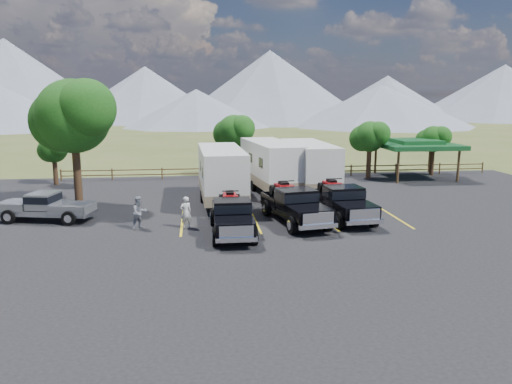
{
  "coord_description": "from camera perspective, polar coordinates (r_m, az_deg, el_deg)",
  "views": [
    {
      "loc": [
        -5.11,
        -22.56,
        6.9
      ],
      "look_at": [
        -1.92,
        4.25,
        1.6
      ],
      "focal_mm": 35.0,
      "sensor_mm": 36.0,
      "label": 1
    }
  ],
  "objects": [
    {
      "name": "tree_north",
      "position": [
        41.81,
        -2.55,
        6.89
      ],
      "size": [
        3.46,
        3.24,
        5.25
      ],
      "color": "black",
      "rests_on": "ground"
    },
    {
      "name": "mountain_range",
      "position": [
        128.57,
        -8.06,
        11.43
      ],
      "size": [
        209.0,
        71.0,
        20.0
      ],
      "color": "gray",
      "rests_on": "ground"
    },
    {
      "name": "tree_ne_b",
      "position": [
        45.43,
        19.59,
        5.7
      ],
      "size": [
        2.77,
        2.59,
        4.27
      ],
      "color": "black",
      "rests_on": "ground"
    },
    {
      "name": "rig_center",
      "position": [
        27.11,
        4.41,
        -1.39
      ],
      "size": [
        3.11,
        6.55,
        2.1
      ],
      "rotation": [
        0.0,
        0.0,
        0.18
      ],
      "color": "black",
      "rests_on": "asphalt_lot"
    },
    {
      "name": "stall_lines",
      "position": [
        27.91,
        3.99,
        -3.15
      ],
      "size": [
        12.12,
        5.5,
        0.01
      ],
      "color": "gold",
      "rests_on": "asphalt_lot"
    },
    {
      "name": "rig_left",
      "position": [
        24.91,
        -2.76,
        -2.64
      ],
      "size": [
        2.11,
        5.91,
        1.97
      ],
      "rotation": [
        0.0,
        0.0,
        -0.0
      ],
      "color": "black",
      "rests_on": "asphalt_lot"
    },
    {
      "name": "tree_nw_small",
      "position": [
        41.26,
        -22.15,
        4.56
      ],
      "size": [
        2.59,
        2.43,
        3.85
      ],
      "color": "black",
      "rests_on": "ground"
    },
    {
      "name": "pickup_silver",
      "position": [
        29.69,
        -22.87,
        -1.51
      ],
      "size": [
        5.52,
        2.79,
        1.58
      ],
      "rotation": [
        0.0,
        0.0,
        -1.79
      ],
      "color": "gray",
      "rests_on": "asphalt_lot"
    },
    {
      "name": "person_a",
      "position": [
        26.2,
        -8.03,
        -2.31
      ],
      "size": [
        0.71,
        0.59,
        1.67
      ],
      "primitive_type": "imported",
      "rotation": [
        0.0,
        0.0,
        3.51
      ],
      "color": "silver",
      "rests_on": "asphalt_lot"
    },
    {
      "name": "trailer_center",
      "position": [
        35.74,
        1.73,
        3.05
      ],
      "size": [
        3.71,
        10.25,
        3.54
      ],
      "rotation": [
        0.0,
        0.0,
        0.13
      ],
      "color": "silver",
      "rests_on": "asphalt_lot"
    },
    {
      "name": "rig_right",
      "position": [
        28.31,
        9.77,
        -1.0
      ],
      "size": [
        2.63,
        6.38,
        2.08
      ],
      "rotation": [
        0.0,
        0.0,
        0.09
      ],
      "color": "black",
      "rests_on": "asphalt_lot"
    },
    {
      "name": "rail_fence",
      "position": [
        42.15,
        3.01,
        2.5
      ],
      "size": [
        36.12,
        0.12,
        1.0
      ],
      "color": "brown",
      "rests_on": "ground"
    },
    {
      "name": "trailer_left",
      "position": [
        31.91,
        -3.97,
        2.01
      ],
      "size": [
        2.89,
        10.08,
        3.5
      ],
      "rotation": [
        0.0,
        0.0,
        0.03
      ],
      "color": "silver",
      "rests_on": "asphalt_lot"
    },
    {
      "name": "asphalt_lot",
      "position": [
        26.96,
        4.38,
        -3.71
      ],
      "size": [
        44.0,
        34.0,
        0.04
      ],
      "primitive_type": "cube",
      "color": "black",
      "rests_on": "ground"
    },
    {
      "name": "trailer_right",
      "position": [
        36.02,
        6.1,
        2.98
      ],
      "size": [
        2.88,
        9.97,
        3.46
      ],
      "rotation": [
        0.0,
        0.0,
        0.04
      ],
      "color": "silver",
      "rests_on": "asphalt_lot"
    },
    {
      "name": "tree_big_nw",
      "position": [
        32.48,
        -20.22,
        8.13
      ],
      "size": [
        5.54,
        5.18,
        7.84
      ],
      "color": "black",
      "rests_on": "ground"
    },
    {
      "name": "ground",
      "position": [
        24.14,
        5.75,
        -5.56
      ],
      "size": [
        320.0,
        320.0,
        0.0
      ],
      "primitive_type": "plane",
      "color": "#445222",
      "rests_on": "ground"
    },
    {
      "name": "tree_ne_a",
      "position": [
        42.15,
        12.84,
        6.18
      ],
      "size": [
        3.11,
        2.92,
        4.76
      ],
      "color": "black",
      "rests_on": "ground"
    },
    {
      "name": "pavilion",
      "position": [
        43.71,
        17.81,
        5.17
      ],
      "size": [
        6.2,
        6.2,
        3.22
      ],
      "color": "brown",
      "rests_on": "ground"
    },
    {
      "name": "person_b",
      "position": [
        26.42,
        -13.18,
        -2.31
      ],
      "size": [
        1.07,
        1.02,
        1.73
      ],
      "primitive_type": "imported",
      "rotation": [
        0.0,
        0.0,
        0.61
      ],
      "color": "gray",
      "rests_on": "asphalt_lot"
    }
  ]
}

